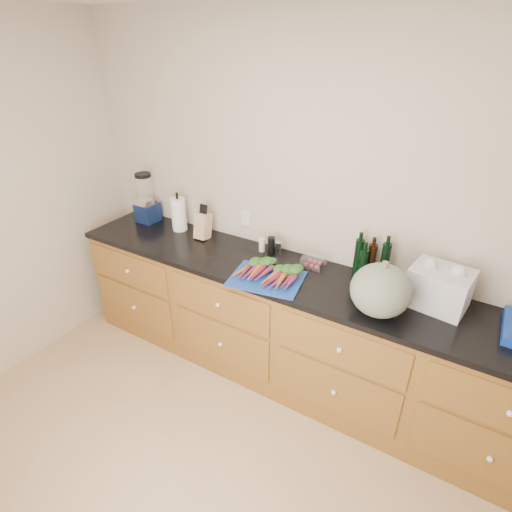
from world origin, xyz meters
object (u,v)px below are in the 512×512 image
Objects in this scene: tomato_box at (313,262)px; blender_appliance at (146,201)px; carrots at (270,272)px; cutting_board at (267,279)px; squash at (381,290)px; paper_towel at (179,214)px; knife_block at (203,226)px.

blender_appliance is at bearing -179.55° from tomato_box.
carrots is at bearing -123.67° from tomato_box.
squash is at bearing 1.54° from cutting_board.
paper_towel is at bearing 164.75° from carrots.
blender_appliance is 0.64m from knife_block.
blender_appliance is at bearing 168.69° from carrots.
tomato_box is (0.19, 0.29, -0.00)m from carrots.
cutting_board is 1.37× the size of squash.
paper_towel is at bearing 0.37° from blender_appliance.
paper_towel is (-1.03, 0.28, 0.10)m from carrots.
blender_appliance reaches higher than tomato_box.
blender_appliance is at bearing 167.16° from cutting_board.
cutting_board is 1.18× the size of carrots.
squash is at bearing -1.46° from carrots.
cutting_board is 0.38m from tomato_box.
knife_block reaches higher than tomato_box.
cutting_board is 1.10× the size of blender_appliance.
paper_towel reaches higher than tomato_box.
blender_appliance is at bearing 178.39° from knife_block.
carrots is 0.75m from squash.
squash reaches higher than paper_towel.
carrots is 2.64× the size of tomato_box.
blender_appliance is 1.59m from tomato_box.
paper_towel reaches higher than knife_block.
squash is at bearing -10.53° from knife_block.
blender_appliance is at bearing 172.07° from squash.
squash reaches higher than carrots.
squash is 1.80m from paper_towel.
tomato_box is at bearing 0.45° from blender_appliance.
squash is 0.64m from tomato_box.
knife_block is (0.63, -0.02, -0.09)m from blender_appliance.
cutting_board is at bearing -120.44° from tomato_box.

